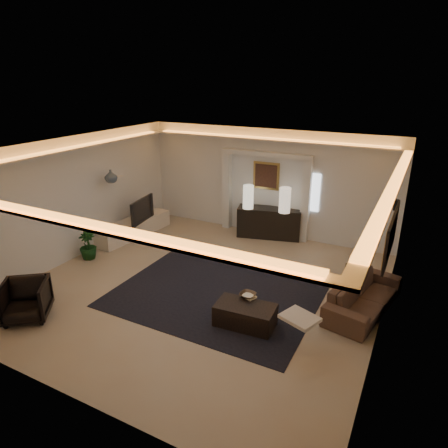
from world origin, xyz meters
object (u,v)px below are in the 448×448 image
at_px(coffee_table, 245,315).
at_px(console, 269,223).
at_px(sofa, 364,296).
at_px(armchair, 25,300).

bearing_deg(coffee_table, console, 101.43).
bearing_deg(sofa, armchair, 131.14).
xyz_separation_m(sofa, armchair, (-5.43, -3.09, 0.06)).
height_order(sofa, coffee_table, sofa).
bearing_deg(armchair, console, 29.02).
distance_m(console, coffee_table, 4.25).
xyz_separation_m(console, coffee_table, (1.15, -4.09, -0.20)).
bearing_deg(console, armchair, -128.22).
bearing_deg(console, sofa, -56.47).
bearing_deg(sofa, coffee_table, 140.87).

